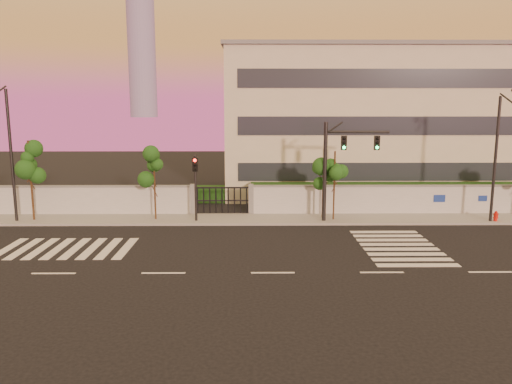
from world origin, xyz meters
TOP-DOWN VIEW (x-y plane):
  - ground at (0.00, 0.00)m, footprint 120.00×120.00m
  - sidewalk at (0.00, 10.50)m, footprint 60.00×3.00m
  - perimeter_wall at (0.10, 12.00)m, footprint 60.00×0.36m
  - hedge_row at (1.17, 14.74)m, footprint 41.00×4.25m
  - institutional_building at (9.00, 21.99)m, footprint 24.40×12.40m
  - distant_skyscraper at (-65.00, 280.00)m, footprint 16.00×16.00m
  - road_markings at (-1.58, 3.76)m, footprint 57.00×7.62m
  - street_tree_b at (-15.22, 10.24)m, footprint 1.63×1.29m
  - street_tree_c at (-7.26, 10.30)m, footprint 1.39×1.11m
  - street_tree_d at (3.79, 10.68)m, footprint 1.46×1.16m
  - street_tree_e at (4.43, 10.11)m, footprint 1.33×1.06m
  - traffic_signal_main at (4.56, 9.78)m, footprint 4.11×0.49m
  - traffic_signal_secondary at (-4.56, 9.83)m, footprint 0.34×0.34m
  - streetlight_west at (-16.25, 9.77)m, footprint 0.54×2.16m
  - streetlight_east at (14.51, 9.37)m, footprint 0.51×2.04m
  - fire_hydrant at (14.84, 9.52)m, footprint 0.30×0.30m

SIDE VIEW (x-z plane):
  - ground at x=0.00m, z-range 0.00..0.00m
  - road_markings at x=-1.58m, z-range 0.00..0.02m
  - sidewalk at x=0.00m, z-range 0.00..0.15m
  - fire_hydrant at x=14.84m, z-range 0.00..0.81m
  - hedge_row at x=1.17m, z-range -0.08..1.72m
  - perimeter_wall at x=0.10m, z-range -0.03..2.17m
  - traffic_signal_secondary at x=-4.56m, z-range 0.59..5.00m
  - street_tree_d at x=3.79m, z-range 0.96..5.01m
  - street_tree_e at x=4.43m, z-range 1.09..5.73m
  - street_tree_c at x=-7.26m, z-range 1.15..6.04m
  - street_tree_b at x=-15.22m, z-range 1.26..6.58m
  - traffic_signal_main at x=4.56m, z-range 0.86..7.36m
  - streetlight_east at x=14.51m, z-range 0.34..8.83m
  - streetlight_west at x=-16.25m, z-range 0.36..9.32m
  - institutional_building at x=9.00m, z-range 0.03..12.28m
  - distant_skyscraper at x=-65.00m, z-range 2.98..120.98m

